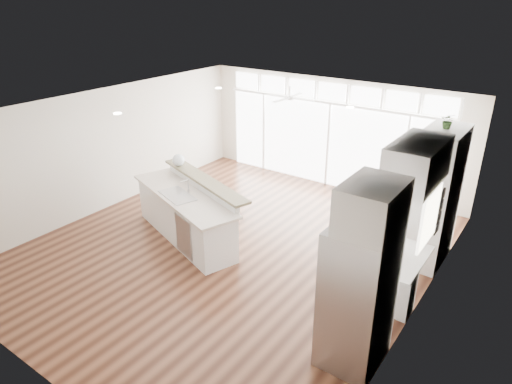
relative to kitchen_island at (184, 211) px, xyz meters
The scene contains 24 objects.
floor 1.21m from the kitchen_island, 12.79° to the left, with size 7.00×8.00×0.02m, color #3C1E12.
ceiling 2.36m from the kitchen_island, 12.79° to the left, with size 7.00×8.00×0.02m, color silver.
wall_back 4.42m from the kitchen_island, 76.40° to the left, with size 7.00×0.04×2.70m, color beige.
wall_front 3.98m from the kitchen_island, 74.80° to the right, with size 7.00×0.04×2.70m, color beige.
wall_left 2.60m from the kitchen_island, behind, with size 0.04×8.00×2.70m, color beige.
wall_right 4.59m from the kitchen_island, ahead, with size 0.04×8.00×2.70m, color beige.
glass_wall 4.32m from the kitchen_island, 76.22° to the left, with size 5.80×0.06×2.08m, color white.
transom_row 4.65m from the kitchen_island, 76.22° to the left, with size 5.90×0.06×0.40m, color white.
desk_window 4.62m from the kitchen_island, ahead, with size 0.04×0.85×0.85m, color white.
ceiling_fan 3.61m from the kitchen_island, 80.20° to the left, with size 1.16×1.16×0.32m, color white.
recessed_lights 2.37m from the kitchen_island, 22.90° to the left, with size 3.40×3.00×0.02m, color white.
oven_cabinet 4.71m from the kitchen_island, 25.86° to the left, with size 0.64×1.20×2.50m, color white.
desk_nook 4.19m from the kitchen_island, ahead, with size 0.72×1.30×0.76m, color white.
upper_cabinets 4.58m from the kitchen_island, ahead, with size 0.64×1.30×0.64m, color white.
refrigerator 4.30m from the kitchen_island, 15.13° to the right, with size 0.76×0.90×2.00m, color #A5A6AA.
fridge_cabinet 4.67m from the kitchen_island, 14.92° to the right, with size 0.64×0.90×0.60m, color white.
framed_photos 4.70m from the kitchen_island, 14.41° to the left, with size 0.06×0.22×0.80m, color black.
kitchen_island is the anchor object (origin of this frame).
rug 4.02m from the kitchen_island, ahead, with size 0.79×0.57×0.01m, color #3E2113.
office_chair 3.51m from the kitchen_island, ahead, with size 0.47×0.43×0.90m, color black.
fishbowl 1.26m from the kitchen_island, 137.80° to the left, with size 0.26×0.26×0.26m, color silver.
monitor 4.12m from the kitchen_island, ahead, with size 0.08×0.47×0.39m, color black.
keyboard 3.94m from the kitchen_island, ahead, with size 0.13×0.35×0.02m, color silver.
potted_plant 5.08m from the kitchen_island, 25.86° to the left, with size 0.24×0.27×0.21m, color #375926.
Camera 1 is at (4.82, -6.03, 4.60)m, focal length 32.00 mm.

